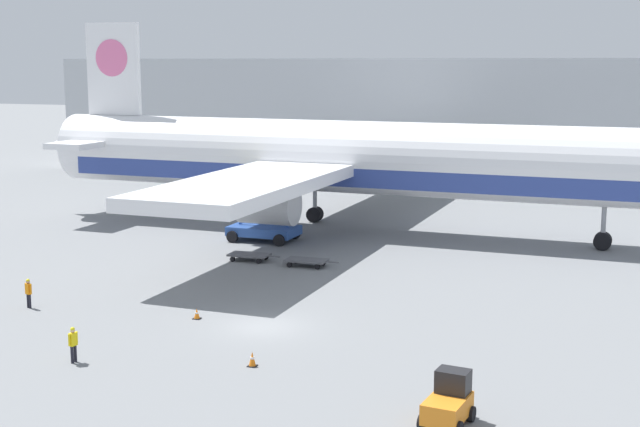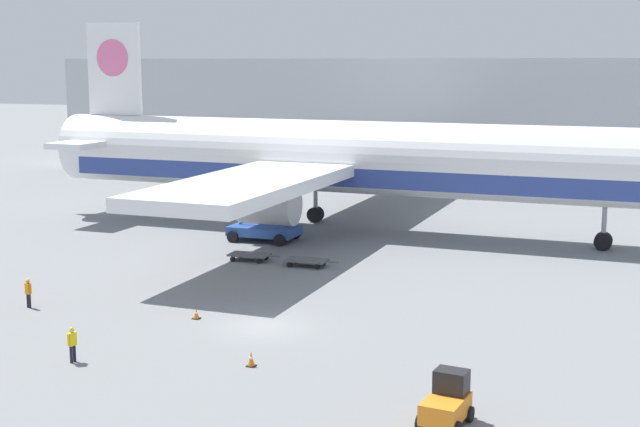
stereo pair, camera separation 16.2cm
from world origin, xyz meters
name	(u,v)px [view 2 (the right image)]	position (x,y,z in m)	size (l,w,h in m)	color
ground_plane	(263,326)	(0.00, 0.00, 0.00)	(400.00, 400.00, 0.00)	slate
terminal_building	(423,117)	(-7.62, 65.08, 6.99)	(90.00, 18.20, 14.00)	#B2B7BC
airplane_main	(340,160)	(-4.97, 26.53, 5.84)	(58.06, 48.09, 17.00)	white
scissor_lift_loader	(264,214)	(-9.13, 20.78, 2.05)	(5.24, 3.42, 5.37)	#284C99
baggage_tug_foreground	(447,402)	(11.74, -9.15, 0.88)	(1.87, 2.59, 2.00)	orange
baggage_dolly_lead	(250,255)	(-7.22, 13.96, 0.39)	(3.73, 1.60, 0.48)	#56565B
baggage_dolly_second	(307,261)	(-2.87, 13.71, 0.39)	(3.73, 1.60, 0.48)	#56565B
ground_crew_near	(72,342)	(-5.88, -8.18, 0.99)	(0.28, 0.56, 1.69)	black
ground_crew_far	(28,291)	(-13.77, -1.29, 0.98)	(0.53, 0.34, 1.68)	black
traffic_cone_near	(251,359)	(2.02, -5.81, 0.34)	(0.40, 0.40, 0.69)	black
traffic_cone_far	(196,314)	(-3.93, 0.06, 0.28)	(0.40, 0.40, 0.57)	black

